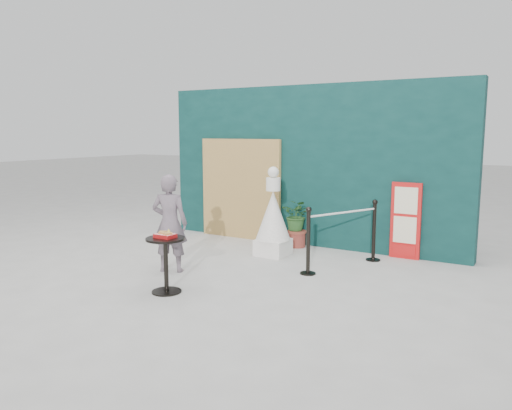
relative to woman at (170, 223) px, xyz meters
name	(u,v)px	position (x,y,z in m)	size (l,w,h in m)	color
ground	(212,286)	(1.00, -0.31, -0.75)	(60.00, 60.00, 0.00)	#ADAAA5
back_wall	(309,166)	(1.00, 2.84, 0.75)	(6.00, 0.30, 3.00)	#092928
bamboo_fence	(240,189)	(-0.40, 2.63, 0.25)	(1.80, 0.08, 2.00)	tan
woman	(170,223)	(0.00, 0.00, 0.00)	(0.55, 0.36, 1.51)	slate
menu_board	(406,221)	(2.90, 2.65, -0.10)	(0.50, 0.07, 1.30)	red
statue	(273,220)	(0.87, 1.70, -0.12)	(0.61, 0.61, 1.55)	silver
cafe_table	(166,256)	(0.62, -0.82, -0.26)	(0.52, 0.52, 0.75)	black
food_basket	(165,235)	(0.63, -0.82, 0.03)	(0.26, 0.19, 0.11)	#A91213
planter	(297,220)	(0.95, 2.49, -0.24)	(0.53, 0.46, 0.90)	brown
stanchion_barrier	(343,237)	(2.19, 1.59, -0.26)	(0.84, 1.54, 1.03)	black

